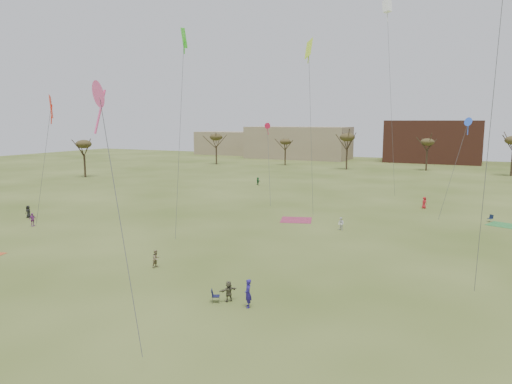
% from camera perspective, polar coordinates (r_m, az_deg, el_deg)
% --- Properties ---
extents(ground, '(260.00, 260.00, 0.00)m').
position_cam_1_polar(ground, '(34.65, -8.87, -11.75)').
color(ground, '#3A4C17').
rests_on(ground, ground).
extents(flyer_near_right, '(0.76, 0.81, 1.86)m').
position_cam_1_polar(flyer_near_right, '(31.28, -0.96, -12.10)').
color(flyer_near_right, navy).
rests_on(flyer_near_right, ground).
extents(spectator_fore_b, '(0.65, 0.78, 1.48)m').
position_cam_1_polar(spectator_fore_b, '(40.18, -11.91, -7.85)').
color(spectator_fore_b, '#907C5B').
rests_on(spectator_fore_b, ground).
extents(spectator_fore_c, '(1.07, 1.31, 1.40)m').
position_cam_1_polar(spectator_fore_c, '(32.35, -3.30, -11.83)').
color(spectator_fore_c, brown).
rests_on(spectator_fore_c, ground).
extents(flyer_mid_a, '(0.78, 0.53, 1.54)m').
position_cam_1_polar(flyer_mid_a, '(65.36, -25.70, -2.14)').
color(flyer_mid_a, black).
rests_on(flyer_mid_a, ground).
extents(spectator_mid_d, '(0.54, 0.95, 1.53)m').
position_cam_1_polar(spectator_mid_d, '(59.93, -25.29, -3.03)').
color(spectator_mid_d, '#953F99').
rests_on(spectator_mid_d, ground).
extents(spectator_mid_e, '(0.87, 0.80, 1.43)m').
position_cam_1_polar(spectator_mid_e, '(53.17, 10.19, -3.78)').
color(spectator_mid_e, white).
rests_on(spectator_mid_e, ground).
extents(flyer_far_a, '(1.30, 1.20, 1.45)m').
position_cam_1_polar(flyer_far_a, '(88.83, 0.23, 1.32)').
color(flyer_far_a, '#216538').
rests_on(flyer_far_a, ground).
extents(flyer_far_b, '(0.88, 0.93, 1.60)m').
position_cam_1_polar(flyer_far_b, '(69.17, 19.57, -1.21)').
color(flyer_far_b, red).
rests_on(flyer_far_b, ground).
extents(blanket_plum, '(4.61, 4.61, 0.03)m').
position_cam_1_polar(blanket_plum, '(57.86, 4.85, -3.38)').
color(blanket_plum, '#9C304F').
rests_on(blanket_plum, ground).
extents(blanket_olive, '(3.78, 3.78, 0.03)m').
position_cam_1_polar(blanket_olive, '(61.95, 27.52, -3.54)').
color(blanket_olive, '#30863C').
rests_on(blanket_olive, ground).
extents(camp_chair_center, '(0.71, 0.69, 0.87)m').
position_cam_1_polar(camp_chair_center, '(32.43, -4.89, -12.63)').
color(camp_chair_center, '#131435').
rests_on(camp_chair_center, ground).
extents(camp_chair_right, '(0.72, 0.73, 0.87)m').
position_cam_1_polar(camp_chair_right, '(63.11, 26.32, -3.01)').
color(camp_chair_right, '#131D35').
rests_on(camp_chair_right, ground).
extents(kites_aloft, '(74.70, 55.32, 27.92)m').
position_cam_1_polar(kites_aloft, '(59.12, 9.91, 17.56)').
color(kites_aloft, '#3DDC26').
rests_on(kites_aloft, ground).
extents(tree_line, '(117.44, 49.32, 8.91)m').
position_cam_1_polar(tree_line, '(108.00, 14.39, 5.73)').
color(tree_line, '#3A2B1E').
rests_on(tree_line, ground).
extents(building_tan, '(32.00, 14.00, 10.00)m').
position_cam_1_polar(building_tan, '(151.60, 5.10, 5.92)').
color(building_tan, '#937F60').
rests_on(building_tan, ground).
extents(building_brick, '(26.00, 16.00, 12.00)m').
position_cam_1_polar(building_brick, '(147.35, 20.60, 5.73)').
color(building_brick, brown).
rests_on(building_brick, ground).
extents(building_tan_west, '(20.00, 12.00, 8.00)m').
position_cam_1_polar(building_tan_west, '(170.73, -3.56, 5.90)').
color(building_tan_west, '#937F60').
rests_on(building_tan_west, ground).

